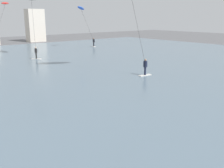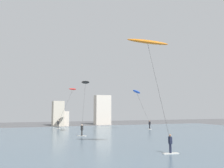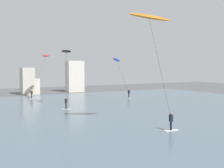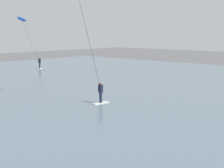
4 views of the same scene
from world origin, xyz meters
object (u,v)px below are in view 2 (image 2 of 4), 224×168
object	(u,v)px
kitesurfer_red	(71,93)
kitesurfer_blue	(138,96)
kitesurfer_orange	(149,48)
kitesurfer_black	(85,86)

from	to	relation	value
kitesurfer_red	kitesurfer_blue	world-z (taller)	kitesurfer_red
kitesurfer_orange	kitesurfer_red	world-z (taller)	kitesurfer_orange
kitesurfer_black	kitesurfer_orange	bearing A→B (deg)	-83.91
kitesurfer_red	kitesurfer_black	bearing A→B (deg)	-91.20
kitesurfer_orange	kitesurfer_black	distance (m)	17.57
kitesurfer_orange	kitesurfer_black	size ratio (longest dim) A/B	1.30
kitesurfer_black	kitesurfer_blue	xyz separation A→B (m)	(11.57, 4.45, -1.16)
kitesurfer_orange	kitesurfer_blue	size ratio (longest dim) A/B	1.44
kitesurfer_orange	kitesurfer_black	bearing A→B (deg)	96.09
kitesurfer_black	kitesurfer_blue	world-z (taller)	kitesurfer_black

